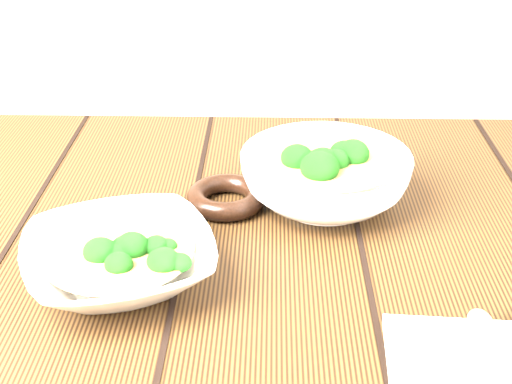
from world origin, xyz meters
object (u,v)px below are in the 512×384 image
at_px(soup_bowl_front, 119,259).
at_px(napkin, 506,384).
at_px(soup_bowl_back, 325,177).
at_px(table, 205,339).
at_px(trivet, 226,197).

relative_size(soup_bowl_front, napkin, 1.27).
height_order(soup_bowl_back, napkin, soup_bowl_back).
relative_size(table, trivet, 12.18).
relative_size(soup_bowl_back, trivet, 2.22).
xyz_separation_m(table, soup_bowl_back, (0.14, 0.12, 0.16)).
distance_m(table, trivet, 0.17).
bearing_deg(trivet, soup_bowl_back, 5.69).
xyz_separation_m(soup_bowl_front, trivet, (0.10, 0.16, -0.01)).
distance_m(table, soup_bowl_front, 0.17).
bearing_deg(napkin, soup_bowl_back, 116.26).
height_order(soup_bowl_front, napkin, soup_bowl_front).
relative_size(table, soup_bowl_front, 4.79).
bearing_deg(soup_bowl_back, table, -139.12).
bearing_deg(trivet, soup_bowl_front, -122.13).
height_order(table, trivet, trivet).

